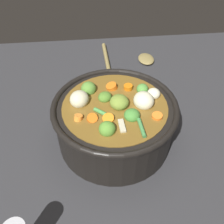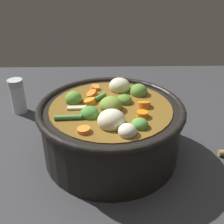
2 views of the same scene
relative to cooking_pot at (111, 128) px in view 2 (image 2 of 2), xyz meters
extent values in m
plane|color=#2D2D30|center=(0.00, 0.00, -0.06)|extent=(1.10, 1.10, 0.00)
cylinder|color=black|center=(0.00, 0.00, -0.01)|extent=(0.28, 0.28, 0.11)
torus|color=black|center=(0.00, 0.00, 0.05)|extent=(0.30, 0.30, 0.01)
cylinder|color=brown|center=(0.00, 0.00, 0.00)|extent=(0.25, 0.25, 0.11)
ellipsoid|color=#588E31|center=(0.02, 0.08, 0.06)|extent=(0.05, 0.05, 0.03)
ellipsoid|color=#568733|center=(0.06, -0.06, 0.06)|extent=(0.05, 0.05, 0.04)
ellipsoid|color=#52923B|center=(-0.07, -0.05, 0.05)|extent=(0.04, 0.04, 0.03)
ellipsoid|color=#468735|center=(-0.03, 0.04, 0.06)|extent=(0.04, 0.04, 0.03)
ellipsoid|color=#507D2B|center=(0.02, -0.03, 0.05)|extent=(0.05, 0.05, 0.02)
ellipsoid|color=olive|center=(-0.01, 0.00, 0.06)|extent=(0.05, 0.05, 0.03)
cylinder|color=orange|center=(0.08, 0.03, 0.05)|extent=(0.03, 0.03, 0.02)
cylinder|color=orange|center=(0.02, 0.04, 0.05)|extent=(0.03, 0.03, 0.02)
cylinder|color=orange|center=(-0.09, 0.05, 0.05)|extent=(0.03, 0.03, 0.01)
cylinder|color=orange|center=(0.05, 0.04, 0.05)|extent=(0.03, 0.03, 0.02)
cylinder|color=orange|center=(-0.04, -0.06, 0.05)|extent=(0.02, 0.02, 0.02)
cylinder|color=orange|center=(0.00, -0.07, 0.05)|extent=(0.03, 0.03, 0.02)
ellipsoid|color=beige|center=(-0.10, -0.03, 0.06)|extent=(0.04, 0.04, 0.03)
ellipsoid|color=beige|center=(0.08, -0.02, 0.06)|extent=(0.06, 0.06, 0.04)
ellipsoid|color=beige|center=(-0.07, 0.00, 0.06)|extent=(0.06, 0.06, 0.04)
cylinder|color=#428544|center=(-0.05, 0.08, 0.06)|extent=(0.01, 0.05, 0.01)
cylinder|color=#498E42|center=(0.04, 0.02, 0.06)|extent=(0.03, 0.03, 0.01)
cube|color=beige|center=(-0.01, 0.07, 0.05)|extent=(0.01, 0.04, 0.01)
cylinder|color=silver|center=(0.19, 0.25, -0.03)|extent=(0.04, 0.04, 0.08)
cylinder|color=#B7B7BC|center=(0.19, 0.25, 0.02)|extent=(0.04, 0.04, 0.02)
camera|label=1|loc=(0.05, 0.43, 0.44)|focal=40.56mm
camera|label=2|loc=(-0.47, 0.01, 0.31)|focal=42.96mm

